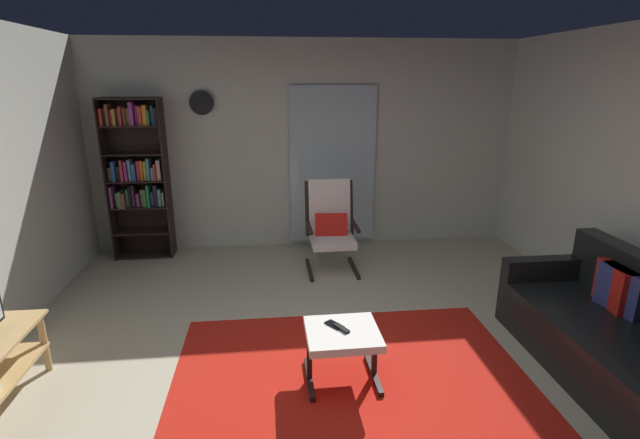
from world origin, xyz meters
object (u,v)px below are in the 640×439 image
bookshelf_near_tv (137,171)px  cell_phone (334,325)px  wall_clock (202,103)px  lounge_armchair (331,224)px  leather_sofa (622,339)px  tv_remote (342,328)px  ottoman (342,339)px

bookshelf_near_tv → cell_phone: bookshelf_near_tv is taller
cell_phone → wall_clock: size_ratio=0.48×
bookshelf_near_tv → lounge_armchair: size_ratio=1.88×
lounge_armchair → leather_sofa: bearing=-50.9°
leather_sofa → wall_clock: size_ratio=6.51×
lounge_armchair → bookshelf_near_tv: bearing=164.2°
leather_sofa → cell_phone: leather_sofa is taller
bookshelf_near_tv → tv_remote: 3.49m
cell_phone → tv_remote: bearing=-90.4°
ottoman → cell_phone: bearing=124.3°
bookshelf_near_tv → ottoman: 3.53m
bookshelf_near_tv → ottoman: bearing=-53.2°
leather_sofa → cell_phone: size_ratio=13.48×
ottoman → tv_remote: bearing=111.1°
ottoman → bookshelf_near_tv: bearing=126.8°
lounge_armchair → tv_remote: lounge_armchair is taller
lounge_armchair → tv_remote: (-0.20, -2.11, -0.12)m
ottoman → cell_phone: (-0.05, 0.07, 0.08)m
bookshelf_near_tv → tv_remote: size_ratio=13.36×
tv_remote → cell_phone: tv_remote is taller
lounge_armchair → cell_phone: 2.06m
tv_remote → cell_phone: 0.08m
tv_remote → wall_clock: (-1.27, 2.91, 1.43)m
bookshelf_near_tv → lounge_armchair: bookshelf_near_tv is taller
ottoman → lounge_armchair: bearing=84.9°
bookshelf_near_tv → cell_phone: 3.42m
lounge_armchair → cell_phone: bearing=-96.7°
cell_phone → leather_sofa: bearing=-43.8°
leather_sofa → cell_phone: (-2.10, 0.24, 0.11)m
ottoman → leather_sofa: bearing=-4.6°
lounge_armchair → tv_remote: size_ratio=7.10×
ottoman → wall_clock: 3.53m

